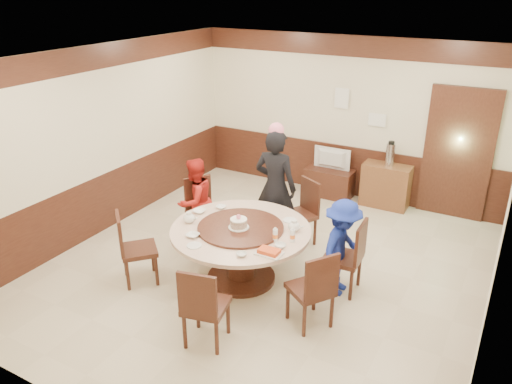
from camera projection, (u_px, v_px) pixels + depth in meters
The scene contains 30 objects.
room at pixel (267, 195), 6.43m from camera, with size 6.00×6.04×2.84m.
banquet_table at pixel (241, 244), 6.36m from camera, with size 1.78×1.78×0.78m.
chair_0 at pixel (344, 268), 6.24m from camera, with size 0.47×0.46×0.97m.
chair_1 at pixel (299, 224), 7.37m from camera, with size 0.60×0.60×0.97m.
chair_2 at pixel (204, 222), 7.43m from camera, with size 0.61×0.61×0.97m.
chair_3 at pixel (138, 260), 6.43m from camera, with size 0.62×0.62×0.97m.
chair_4 at pixel (206, 318), 5.32m from camera, with size 0.53×0.53×0.97m.
chair_5 at pixel (311, 301), 5.61m from camera, with size 0.61×0.61×0.97m.
person_standing at pixel (275, 188), 7.19m from camera, with size 0.64×0.42×1.74m, color black.
person_red at pixel (195, 201), 7.29m from camera, with size 0.63×0.49×1.30m, color red.
person_blue at pixel (342, 248), 6.08m from camera, with size 0.81×0.46×1.25m, color navy.
birthday_cake at pixel (239, 223), 6.21m from camera, with size 0.26×0.26×0.18m.
teapot_left at pixel (189, 218), 6.41m from camera, with size 0.17×0.15×0.13m, color white.
teapot_right at pixel (294, 226), 6.19m from camera, with size 0.17×0.15×0.13m, color white.
bowl_0 at pixel (221, 207), 6.82m from camera, with size 0.14×0.14×0.03m, color white.
bowl_1 at pixel (242, 254), 5.65m from camera, with size 0.12×0.12×0.04m, color white.
bowl_2 at pixel (193, 235), 6.07m from camera, with size 0.16×0.16×0.04m, color white.
bowl_3 at pixel (280, 246), 5.83m from camera, with size 0.14×0.14×0.04m, color white.
bowl_4 at pixel (199, 211), 6.69m from camera, with size 0.16×0.16×0.04m, color white.
saucer_near at pixel (194, 246), 5.86m from camera, with size 0.18×0.18×0.01m, color white.
saucer_far at pixel (290, 220), 6.48m from camera, with size 0.18×0.18×0.01m, color white.
shrimp_platter at pixel (269, 252), 5.68m from camera, with size 0.30×0.20×0.06m.
bottle_0 at pixel (275, 235), 5.94m from camera, with size 0.06×0.06×0.16m, color white.
bottle_1 at pixel (293, 236), 5.93m from camera, with size 0.06×0.06×0.16m, color white.
tv_stand at pixel (329, 182), 9.03m from camera, with size 0.85×0.45×0.50m, color #3C1C12.
television at pixel (331, 159), 8.85m from camera, with size 0.67×0.09×0.38m, color gray.
side_cabinet at pixel (386, 186), 8.55m from camera, with size 0.80×0.40×0.75m, color brown.
thermos at pixel (390, 155), 8.32m from camera, with size 0.15×0.15×0.38m, color silver.
notice_left at pixel (342, 98), 8.58m from camera, with size 0.25×0.00×0.35m, color white.
notice_right at pixel (377, 120), 8.41m from camera, with size 0.30×0.00×0.22m, color white.
Camera 1 is at (2.73, -5.21, 3.65)m, focal length 35.00 mm.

